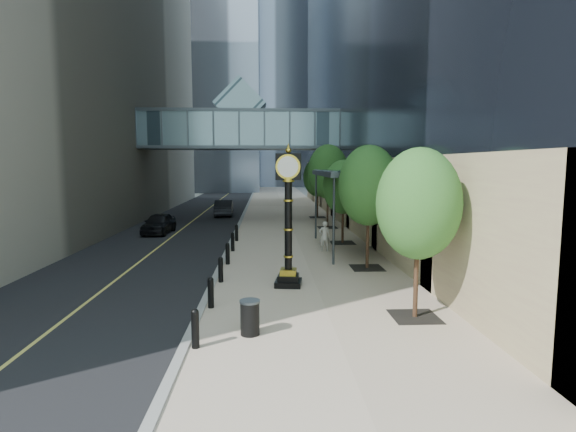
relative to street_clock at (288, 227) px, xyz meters
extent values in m
plane|color=gray|center=(0.07, -6.73, -2.33)|extent=(320.00, 320.00, 0.00)
cube|color=black|center=(-6.93, 33.27, -2.32)|extent=(8.00, 180.00, 0.02)
cube|color=#BDA891|center=(1.07, 33.27, -2.30)|extent=(8.00, 180.00, 0.06)
cube|color=gray|center=(-2.93, 33.27, -2.30)|extent=(0.25, 180.00, 0.07)
cube|color=#8D9BB2|center=(-5.93, 113.27, 30.17)|extent=(22.00, 22.00, 65.00)
cube|color=slate|center=(-2.93, 21.27, 5.17)|extent=(17.00, 4.00, 3.00)
cube|color=#383F44|center=(-2.93, 21.27, 3.72)|extent=(17.00, 4.20, 0.25)
cube|color=#383F44|center=(-2.93, 21.27, 6.62)|extent=(17.00, 4.20, 0.25)
cube|color=slate|center=(-2.93, 21.27, 7.27)|extent=(4.24, 3.00, 4.24)
cube|color=#383F44|center=(3.57, 7.27, 1.87)|extent=(3.00, 8.00, 0.25)
cube|color=slate|center=(3.57, 7.27, 2.02)|extent=(2.80, 7.80, 0.06)
cylinder|color=#383F44|center=(2.27, 3.57, -0.23)|extent=(0.12, 0.12, 4.20)
cylinder|color=#383F44|center=(2.27, 10.97, -0.23)|extent=(0.12, 0.12, 4.20)
cylinder|color=black|center=(-2.63, -5.73, -1.82)|extent=(0.20, 0.20, 0.90)
cylinder|color=black|center=(-2.63, -2.53, -1.82)|extent=(0.20, 0.20, 0.90)
cylinder|color=black|center=(-2.63, 0.67, -1.82)|extent=(0.20, 0.20, 0.90)
cylinder|color=black|center=(-2.63, 3.87, -1.82)|extent=(0.20, 0.20, 0.90)
cylinder|color=black|center=(-2.63, 7.07, -1.82)|extent=(0.20, 0.20, 0.90)
cylinder|color=black|center=(-2.63, 10.27, -1.82)|extent=(0.20, 0.20, 0.90)
cube|color=black|center=(3.67, -3.73, -2.26)|extent=(1.40, 1.40, 0.02)
cylinder|color=#41271B|center=(3.67, -3.73, -0.91)|extent=(0.14, 0.14, 2.72)
ellipsoid|color=#215920|center=(3.67, -3.73, 1.19)|extent=(2.49, 2.49, 3.32)
cube|color=black|center=(3.67, 2.77, -2.26)|extent=(1.40, 1.40, 0.02)
cylinder|color=#41271B|center=(3.67, 2.77, -0.82)|extent=(0.14, 0.14, 2.90)
ellipsoid|color=#215920|center=(3.67, 2.77, 1.42)|extent=(2.66, 2.66, 3.55)
cube|color=black|center=(3.67, 9.27, -2.26)|extent=(1.40, 1.40, 0.02)
cylinder|color=#41271B|center=(3.67, 9.27, -0.97)|extent=(0.14, 0.14, 2.61)
ellipsoid|color=#215920|center=(3.67, 9.27, 1.05)|extent=(2.39, 2.39, 3.18)
cube|color=black|center=(3.67, 15.77, -2.26)|extent=(1.40, 1.40, 0.02)
cylinder|color=#41271B|center=(3.67, 15.77, -0.66)|extent=(0.14, 0.14, 3.22)
ellipsoid|color=#215920|center=(3.67, 15.77, 1.83)|extent=(2.95, 2.95, 3.94)
cube|color=black|center=(3.67, 22.27, -2.26)|extent=(1.40, 1.40, 0.02)
cylinder|color=#41271B|center=(3.67, 22.27, -0.89)|extent=(0.14, 0.14, 2.76)
ellipsoid|color=#215920|center=(3.67, 22.27, 1.24)|extent=(2.53, 2.53, 3.37)
cube|color=black|center=(0.00, 0.00, -2.16)|extent=(1.11, 1.11, 0.22)
cube|color=black|center=(0.00, 0.00, -1.94)|extent=(0.87, 0.87, 0.22)
cube|color=gold|center=(0.00, 0.00, -1.73)|extent=(0.68, 0.68, 0.22)
cylinder|color=black|center=(0.00, 0.00, 0.07)|extent=(0.28, 0.28, 3.38)
cube|color=black|center=(0.00, 0.00, 2.26)|extent=(0.96, 0.46, 0.98)
cylinder|color=white|center=(0.00, 0.19, 2.26)|extent=(0.76, 0.15, 0.76)
cylinder|color=white|center=(0.00, -0.19, 2.26)|extent=(0.76, 0.15, 0.76)
sphere|color=gold|center=(0.00, 0.00, 2.86)|extent=(0.22, 0.22, 0.22)
cylinder|color=black|center=(-1.29, -4.91, -1.82)|extent=(0.68, 0.68, 0.90)
imported|color=beige|center=(2.27, 6.78, -1.46)|extent=(0.61, 0.41, 1.63)
imported|color=black|center=(-8.12, 13.85, -1.62)|extent=(1.83, 4.12, 1.38)
imported|color=black|center=(-4.66, 24.14, -1.58)|extent=(1.69, 4.49, 1.46)
camera|label=1|loc=(-0.83, -16.72, 2.33)|focal=28.00mm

